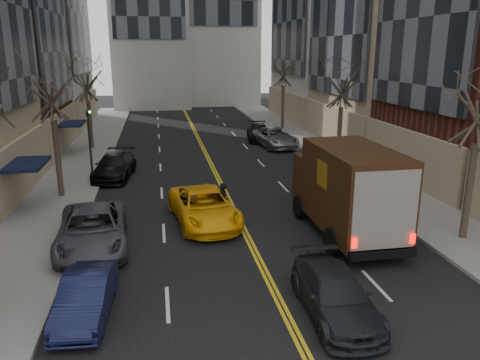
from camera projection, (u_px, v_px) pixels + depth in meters
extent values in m
cube|color=slate|center=(78.00, 166.00, 31.74)|extent=(4.00, 66.00, 0.15)
cube|color=slate|center=(330.00, 156.00, 34.76)|extent=(4.00, 66.00, 0.15)
cube|color=black|center=(23.00, 164.00, 22.41)|extent=(2.00, 3.00, 0.15)
cube|color=black|center=(6.00, 186.00, 22.54)|extent=(0.20, 3.00, 2.50)
cube|color=black|center=(70.00, 124.00, 34.74)|extent=(2.00, 3.00, 0.15)
cube|color=black|center=(58.00, 138.00, 34.87)|extent=(0.20, 3.00, 2.50)
cylinder|color=#382D23|center=(58.00, 159.00, 24.57)|extent=(0.30, 0.30, 4.05)
cylinder|color=#382D23|center=(90.00, 125.00, 36.95)|extent=(0.30, 0.30, 3.69)
cylinder|color=#382D23|center=(469.00, 192.00, 19.00)|extent=(0.30, 0.30, 3.96)
cylinder|color=#382D23|center=(339.00, 135.00, 32.31)|extent=(0.30, 0.30, 3.78)
cylinder|color=#382D23|center=(283.00, 107.00, 46.48)|extent=(0.30, 0.30, 4.14)
cylinder|color=black|center=(91.00, 152.00, 26.74)|extent=(0.12, 0.12, 3.80)
imported|color=black|center=(87.00, 111.00, 26.11)|extent=(0.15, 0.18, 0.90)
sphere|color=#0CE526|center=(90.00, 112.00, 26.05)|extent=(0.14, 0.14, 0.14)
cube|color=black|center=(345.00, 221.00, 20.08)|extent=(2.49, 7.15, 0.33)
cube|color=black|center=(325.00, 180.00, 22.26)|extent=(2.63, 1.91, 2.34)
cube|color=black|center=(353.00, 189.00, 19.06)|extent=(2.70, 5.48, 3.35)
cube|color=black|center=(382.00, 254.00, 16.82)|extent=(2.57, 0.21, 0.33)
cube|color=red|center=(354.00, 243.00, 16.47)|extent=(0.20, 0.07, 0.39)
cube|color=red|center=(413.00, 239.00, 16.86)|extent=(0.20, 0.07, 0.39)
cube|color=gold|center=(322.00, 174.00, 18.70)|extent=(0.05, 1.00, 1.00)
cube|color=gold|center=(385.00, 171.00, 19.17)|extent=(0.05, 1.00, 1.00)
cylinder|color=black|center=(299.00, 207.00, 22.09)|extent=(0.32, 1.07, 1.07)
cylinder|color=black|center=(352.00, 204.00, 22.55)|extent=(0.32, 1.07, 1.07)
cylinder|color=black|center=(332.00, 242.00, 18.07)|extent=(0.32, 1.07, 1.07)
cylinder|color=black|center=(395.00, 237.00, 18.53)|extent=(0.32, 1.07, 1.07)
imported|color=black|center=(335.00, 294.00, 13.93)|extent=(1.97, 4.62, 1.33)
cube|color=black|center=(328.00, 268.00, 14.42)|extent=(0.13, 0.04, 0.09)
cube|color=blue|center=(328.00, 269.00, 14.39)|extent=(0.10, 0.01, 0.06)
imported|color=#FBB20A|center=(204.00, 207.00, 21.36)|extent=(3.27, 5.85, 1.55)
imported|color=black|center=(224.00, 202.00, 21.67)|extent=(0.59, 0.75, 1.81)
imported|color=#111437|center=(86.00, 296.00, 13.85)|extent=(1.62, 3.99, 1.29)
imported|color=#4B4C52|center=(92.00, 230.00, 18.59)|extent=(3.05, 5.92, 1.60)
imported|color=black|center=(115.00, 166.00, 28.96)|extent=(2.73, 5.35, 1.49)
imported|color=#AFB1B7|center=(115.00, 163.00, 29.51)|extent=(2.39, 4.73, 1.55)
imported|color=#505258|center=(315.00, 162.00, 29.93)|extent=(2.03, 4.64, 1.48)
imported|color=#939699|center=(275.00, 137.00, 38.29)|extent=(3.21, 5.79, 1.53)
imported|color=black|center=(258.00, 132.00, 41.28)|extent=(2.59, 5.02, 1.39)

